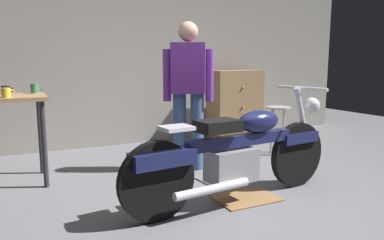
# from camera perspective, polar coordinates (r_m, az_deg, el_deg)

# --- Properties ---
(ground_plane) EXTENTS (12.00, 12.00, 0.00)m
(ground_plane) POSITION_cam_1_polar(r_m,az_deg,el_deg) (3.24, 4.75, -13.25)
(ground_plane) COLOR slate
(back_wall) EXTENTS (8.00, 0.12, 3.10)m
(back_wall) POSITION_cam_1_polar(r_m,az_deg,el_deg) (5.60, -10.17, 12.16)
(back_wall) COLOR gray
(back_wall) RESTS_ON ground_plane
(motorcycle) EXTENTS (2.19, 0.63, 1.00)m
(motorcycle) POSITION_cam_1_polar(r_m,az_deg,el_deg) (3.25, 7.16, -4.93)
(motorcycle) COLOR black
(motorcycle) RESTS_ON ground_plane
(person_standing) EXTENTS (0.51, 0.38, 1.67)m
(person_standing) POSITION_cam_1_polar(r_m,az_deg,el_deg) (4.14, -0.59, 4.82)
(person_standing) COLOR #3F5C8A
(person_standing) RESTS_ON ground_plane
(shop_stool) EXTENTS (0.32, 0.32, 0.64)m
(shop_stool) POSITION_cam_1_polar(r_m,az_deg,el_deg) (5.02, 13.28, 0.42)
(shop_stool) COLOR #B2B2B7
(shop_stool) RESTS_ON ground_plane
(wooden_dresser) EXTENTS (0.80, 0.47, 1.10)m
(wooden_dresser) POSITION_cam_1_polar(r_m,az_deg,el_deg) (5.83, 6.68, 2.27)
(wooden_dresser) COLOR #99724C
(wooden_dresser) RESTS_ON ground_plane
(drip_tray) EXTENTS (0.56, 0.40, 0.01)m
(drip_tray) POSITION_cam_1_polar(r_m,az_deg,el_deg) (3.43, 8.43, -11.94)
(drip_tray) COLOR olive
(drip_tray) RESTS_ON ground_plane
(mug_green_speckled) EXTENTS (0.11, 0.08, 0.10)m
(mug_green_speckled) POSITION_cam_1_polar(r_m,az_deg,el_deg) (4.25, -23.29, 4.54)
(mug_green_speckled) COLOR #3D7F4C
(mug_green_speckled) RESTS_ON workbench
(mug_black_matte) EXTENTS (0.11, 0.08, 0.09)m
(mug_black_matte) POSITION_cam_1_polar(r_m,az_deg,el_deg) (4.26, -27.02, 4.20)
(mug_black_matte) COLOR black
(mug_black_matte) RESTS_ON workbench
(mug_yellow_tall) EXTENTS (0.11, 0.08, 0.09)m
(mug_yellow_tall) POSITION_cam_1_polar(r_m,az_deg,el_deg) (3.84, -26.93, 3.82)
(mug_yellow_tall) COLOR yellow
(mug_yellow_tall) RESTS_ON workbench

